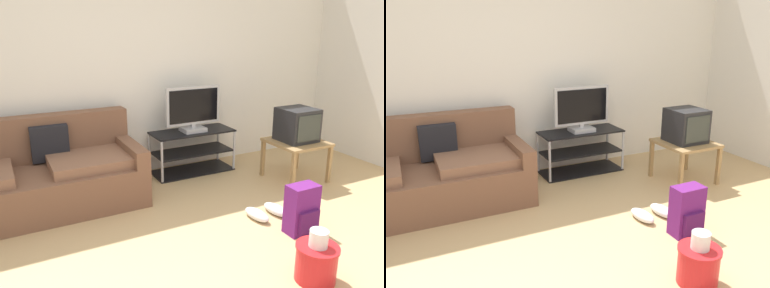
% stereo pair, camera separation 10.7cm
% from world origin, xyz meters
% --- Properties ---
extents(wall_back, '(9.00, 0.10, 2.70)m').
position_xyz_m(wall_back, '(0.00, 2.45, 1.35)').
color(wall_back, silver).
rests_on(wall_back, ground_plane).
extents(couch, '(2.07, 0.88, 0.86)m').
position_xyz_m(couch, '(-1.03, 1.93, 0.31)').
color(couch, brown).
rests_on(couch, ground_plane).
extents(tv_stand, '(0.99, 0.41, 0.51)m').
position_xyz_m(tv_stand, '(0.80, 2.13, 0.26)').
color(tv_stand, black).
rests_on(tv_stand, ground_plane).
extents(flat_tv, '(0.69, 0.22, 0.53)m').
position_xyz_m(flat_tv, '(0.80, 2.10, 0.78)').
color(flat_tv, '#B2B2B7').
rests_on(flat_tv, tv_stand).
extents(side_table, '(0.59, 0.59, 0.46)m').
position_xyz_m(side_table, '(1.74, 1.36, 0.40)').
color(side_table, '#9E7A4C').
rests_on(side_table, ground_plane).
extents(crt_tv, '(0.38, 0.39, 0.37)m').
position_xyz_m(crt_tv, '(1.74, 1.37, 0.65)').
color(crt_tv, '#232326').
rests_on(crt_tv, side_table).
extents(backpack, '(0.27, 0.23, 0.44)m').
position_xyz_m(backpack, '(0.95, 0.39, 0.21)').
color(backpack, '#661E70').
rests_on(backpack, ground_plane).
extents(cleaning_bucket, '(0.30, 0.30, 0.39)m').
position_xyz_m(cleaning_bucket, '(0.58, -0.17, 0.16)').
color(cleaning_bucket, red).
rests_on(cleaning_bucket, ground_plane).
extents(sneakers_pair, '(0.38, 0.30, 0.09)m').
position_xyz_m(sneakers_pair, '(0.87, 0.75, 0.05)').
color(sneakers_pair, white).
rests_on(sneakers_pair, ground_plane).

